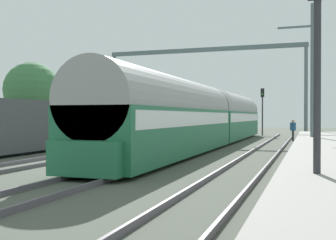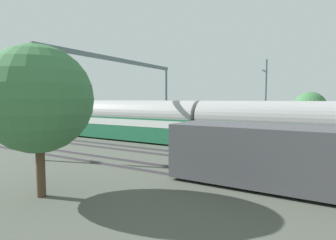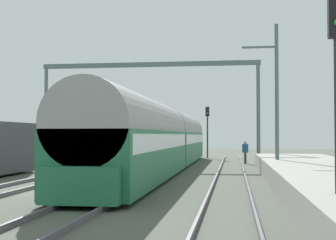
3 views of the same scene
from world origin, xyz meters
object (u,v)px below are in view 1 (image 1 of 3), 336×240
at_px(railway_signal_near, 317,49).
at_px(railway_signal_far, 262,105).
at_px(passenger_train, 208,117).
at_px(catenary_gantry, 203,70).
at_px(person_crossing, 293,128).
at_px(freight_car, 12,126).

xyz_separation_m(railway_signal_near, railway_signal_far, (-4.73, 35.34, -0.17)).
distance_m(passenger_train, catenary_gantry, 8.46).
xyz_separation_m(passenger_train, railway_signal_far, (1.92, 16.30, 1.15)).
height_order(railway_signal_near, railway_signal_far, railway_signal_near).
bearing_deg(railway_signal_far, person_crossing, -69.57).
relative_size(freight_car, railway_signal_near, 2.52).
xyz_separation_m(passenger_train, freight_car, (-8.52, -9.21, -0.50)).
bearing_deg(freight_car, catenary_gantry, 68.69).
xyz_separation_m(person_crossing, catenary_gantry, (-7.40, -0.13, 4.91)).
xyz_separation_m(freight_car, railway_signal_near, (15.17, -9.83, 1.83)).
height_order(passenger_train, railway_signal_near, railway_signal_near).
distance_m(passenger_train, freight_car, 12.55).
xyz_separation_m(person_crossing, railway_signal_near, (1.38, -26.34, 2.27)).
bearing_deg(railway_signal_far, catenary_gantry, -113.89).
bearing_deg(railway_signal_far, passenger_train, -96.71).
relative_size(freight_car, person_crossing, 7.51).
bearing_deg(catenary_gantry, railway_signal_near, -71.48).
xyz_separation_m(railway_signal_far, catenary_gantry, (-4.05, -9.14, 2.82)).
height_order(person_crossing, railway_signal_near, railway_signal_near).
bearing_deg(railway_signal_near, catenary_gantry, 108.52).
relative_size(person_crossing, railway_signal_near, 0.33).
height_order(freight_car, railway_signal_far, railway_signal_far).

